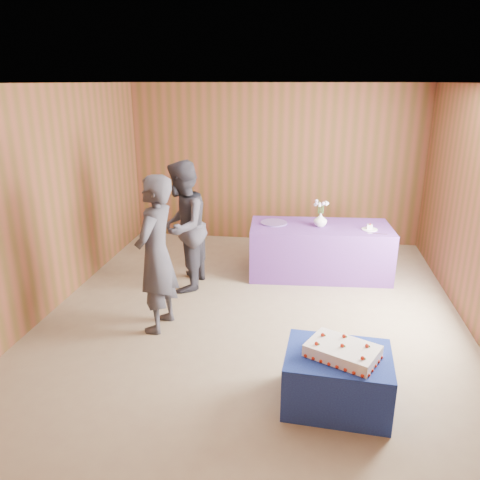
% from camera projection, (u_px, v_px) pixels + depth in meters
% --- Properties ---
extents(ground, '(6.00, 6.00, 0.00)m').
position_uv_depth(ground, '(253.00, 317.00, 5.69)').
color(ground, gray).
rests_on(ground, ground).
extents(room_shell, '(5.04, 6.04, 2.72)m').
position_uv_depth(room_shell, '(255.00, 169.00, 5.11)').
color(room_shell, brown).
rests_on(room_shell, ground).
extents(cake_table, '(0.94, 0.76, 0.50)m').
position_uv_depth(cake_table, '(337.00, 379.00, 4.09)').
color(cake_table, '#1B3997').
rests_on(cake_table, ground).
extents(serving_table, '(2.06, 1.04, 0.75)m').
position_uv_depth(serving_table, '(319.00, 250.00, 6.83)').
color(serving_table, '#5D3086').
rests_on(serving_table, ground).
extents(sheet_cake, '(0.71, 0.63, 0.14)m').
position_uv_depth(sheet_cake, '(343.00, 351.00, 3.96)').
color(sheet_cake, white).
rests_on(sheet_cake, cake_table).
extents(vase, '(0.19, 0.19, 0.19)m').
position_uv_depth(vase, '(320.00, 220.00, 6.65)').
color(vase, white).
rests_on(vase, serving_table).
extents(flower_spray, '(0.21, 0.20, 0.16)m').
position_uv_depth(flower_spray, '(321.00, 204.00, 6.58)').
color(flower_spray, '#316F2C').
rests_on(flower_spray, vase).
extents(platter, '(0.53, 0.53, 0.02)m').
position_uv_depth(platter, '(274.00, 223.00, 6.81)').
color(platter, '#64478E').
rests_on(platter, serving_table).
extents(plate, '(0.25, 0.25, 0.01)m').
position_uv_depth(plate, '(369.00, 229.00, 6.53)').
color(plate, white).
rests_on(plate, serving_table).
extents(cake_slice, '(0.07, 0.07, 0.09)m').
position_uv_depth(cake_slice, '(370.00, 227.00, 6.51)').
color(cake_slice, white).
rests_on(cake_slice, plate).
extents(knife, '(0.26, 0.05, 0.00)m').
position_uv_depth(knife, '(377.00, 234.00, 6.35)').
color(knife, silver).
rests_on(knife, serving_table).
extents(guest_left, '(0.51, 0.70, 1.79)m').
position_uv_depth(guest_left, '(156.00, 255.00, 5.17)').
color(guest_left, '#33323B').
rests_on(guest_left, ground).
extents(guest_right, '(0.68, 0.87, 1.76)m').
position_uv_depth(guest_right, '(182.00, 227.00, 6.22)').
color(guest_right, '#32303A').
rests_on(guest_right, ground).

